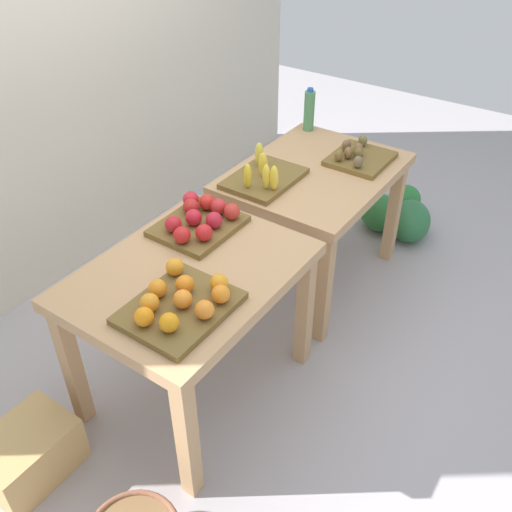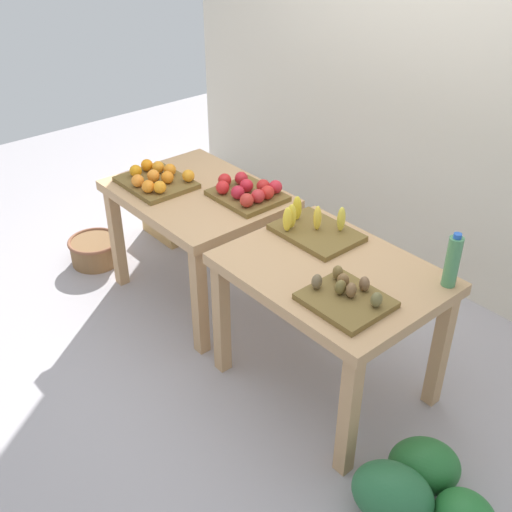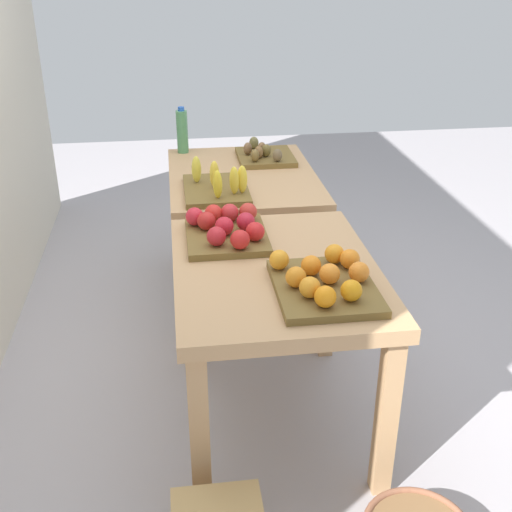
{
  "view_description": "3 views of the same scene",
  "coord_description": "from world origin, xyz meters",
  "px_view_note": "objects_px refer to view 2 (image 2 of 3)",
  "views": [
    {
      "loc": [
        -1.98,
        -1.33,
        2.27
      ],
      "look_at": [
        -0.07,
        -0.02,
        0.54
      ],
      "focal_mm": 39.31,
      "sensor_mm": 36.0,
      "label": 1
    },
    {
      "loc": [
        2.23,
        -1.91,
        2.41
      ],
      "look_at": [
        -0.03,
        0.02,
        0.54
      ],
      "focal_mm": 43.44,
      "sensor_mm": 36.0,
      "label": 2
    },
    {
      "loc": [
        -2.76,
        0.38,
        1.9
      ],
      "look_at": [
        -0.06,
        0.01,
        0.56
      ],
      "focal_mm": 44.74,
      "sensor_mm": 36.0,
      "label": 3
    }
  ],
  "objects_px": {
    "banana_crate": "(314,228)",
    "kiwi_bin": "(346,296)",
    "orange_bin": "(156,179)",
    "watermelon_pile": "(420,490)",
    "apple_bin": "(248,192)",
    "wicker_basket": "(95,250)",
    "display_table_left": "(198,207)",
    "display_table_right": "(331,287)",
    "cardboard_produce_box": "(172,219)",
    "water_bottle": "(452,261)"
  },
  "relations": [
    {
      "from": "orange_bin",
      "to": "watermelon_pile",
      "type": "height_order",
      "value": "orange_bin"
    },
    {
      "from": "display_table_right",
      "to": "orange_bin",
      "type": "bearing_deg",
      "value": -173.86
    },
    {
      "from": "apple_bin",
      "to": "kiwi_bin",
      "type": "bearing_deg",
      "value": -16.56
    },
    {
      "from": "banana_crate",
      "to": "kiwi_bin",
      "type": "height_order",
      "value": "banana_crate"
    },
    {
      "from": "display_table_right",
      "to": "wicker_basket",
      "type": "bearing_deg",
      "value": -169.72
    },
    {
      "from": "banana_crate",
      "to": "wicker_basket",
      "type": "xyz_separation_m",
      "value": [
        -1.64,
        -0.51,
        -0.7
      ]
    },
    {
      "from": "kiwi_bin",
      "to": "watermelon_pile",
      "type": "relative_size",
      "value": 0.57
    },
    {
      "from": "kiwi_bin",
      "to": "cardboard_produce_box",
      "type": "xyz_separation_m",
      "value": [
        -2.14,
        0.45,
        -0.66
      ]
    },
    {
      "from": "kiwi_bin",
      "to": "orange_bin",
      "type": "bearing_deg",
      "value": 179.68
    },
    {
      "from": "apple_bin",
      "to": "banana_crate",
      "type": "distance_m",
      "value": 0.55
    },
    {
      "from": "orange_bin",
      "to": "display_table_left",
      "type": "bearing_deg",
      "value": 33.4
    },
    {
      "from": "display_table_right",
      "to": "cardboard_produce_box",
      "type": "height_order",
      "value": "display_table_right"
    },
    {
      "from": "water_bottle",
      "to": "display_table_left",
      "type": "bearing_deg",
      "value": -168.84
    },
    {
      "from": "wicker_basket",
      "to": "display_table_left",
      "type": "bearing_deg",
      "value": 23.36
    },
    {
      "from": "cardboard_produce_box",
      "to": "banana_crate",
      "type": "bearing_deg",
      "value": -4.88
    },
    {
      "from": "watermelon_pile",
      "to": "water_bottle",
      "type": "bearing_deg",
      "value": 123.52
    },
    {
      "from": "kiwi_bin",
      "to": "cardboard_produce_box",
      "type": "distance_m",
      "value": 2.29
    },
    {
      "from": "display_table_left",
      "to": "watermelon_pile",
      "type": "bearing_deg",
      "value": -7.45
    },
    {
      "from": "kiwi_bin",
      "to": "watermelon_pile",
      "type": "distance_m",
      "value": 0.89
    },
    {
      "from": "wicker_basket",
      "to": "orange_bin",
      "type": "bearing_deg",
      "value": 19.18
    },
    {
      "from": "apple_bin",
      "to": "cardboard_produce_box",
      "type": "height_order",
      "value": "apple_bin"
    },
    {
      "from": "display_table_right",
      "to": "water_bottle",
      "type": "bearing_deg",
      "value": 34.64
    },
    {
      "from": "cardboard_produce_box",
      "to": "water_bottle",
      "type": "bearing_deg",
      "value": 0.22
    },
    {
      "from": "orange_bin",
      "to": "watermelon_pile",
      "type": "distance_m",
      "value": 2.26
    },
    {
      "from": "display_table_right",
      "to": "orange_bin",
      "type": "height_order",
      "value": "orange_bin"
    },
    {
      "from": "water_bottle",
      "to": "cardboard_produce_box",
      "type": "distance_m",
      "value": 2.48
    },
    {
      "from": "orange_bin",
      "to": "water_bottle",
      "type": "height_order",
      "value": "water_bottle"
    },
    {
      "from": "orange_bin",
      "to": "kiwi_bin",
      "type": "distance_m",
      "value": 1.57
    },
    {
      "from": "display_table_right",
      "to": "banana_crate",
      "type": "height_order",
      "value": "banana_crate"
    },
    {
      "from": "display_table_right",
      "to": "watermelon_pile",
      "type": "height_order",
      "value": "display_table_right"
    },
    {
      "from": "water_bottle",
      "to": "wicker_basket",
      "type": "relative_size",
      "value": 0.75
    },
    {
      "from": "display_table_left",
      "to": "kiwi_bin",
      "type": "bearing_deg",
      "value": -6.46
    },
    {
      "from": "apple_bin",
      "to": "wicker_basket",
      "type": "relative_size",
      "value": 1.14
    },
    {
      "from": "banana_crate",
      "to": "watermelon_pile",
      "type": "height_order",
      "value": "banana_crate"
    },
    {
      "from": "display_table_left",
      "to": "water_bottle",
      "type": "relative_size",
      "value": 3.79
    },
    {
      "from": "water_bottle",
      "to": "cardboard_produce_box",
      "type": "height_order",
      "value": "water_bottle"
    },
    {
      "from": "orange_bin",
      "to": "water_bottle",
      "type": "distance_m",
      "value": 1.84
    },
    {
      "from": "orange_bin",
      "to": "watermelon_pile",
      "type": "xyz_separation_m",
      "value": [
        2.16,
        -0.11,
        -0.67
      ]
    },
    {
      "from": "wicker_basket",
      "to": "cardboard_produce_box",
      "type": "relative_size",
      "value": 0.92
    },
    {
      "from": "banana_crate",
      "to": "wicker_basket",
      "type": "height_order",
      "value": "banana_crate"
    },
    {
      "from": "banana_crate",
      "to": "apple_bin",
      "type": "bearing_deg",
      "value": 179.75
    },
    {
      "from": "apple_bin",
      "to": "display_table_right",
      "type": "bearing_deg",
      "value": -11.08
    },
    {
      "from": "apple_bin",
      "to": "water_bottle",
      "type": "bearing_deg",
      "value": 6.46
    },
    {
      "from": "display_table_right",
      "to": "watermelon_pile",
      "type": "distance_m",
      "value": 1.0
    },
    {
      "from": "watermelon_pile",
      "to": "display_table_left",
      "type": "bearing_deg",
      "value": 172.55
    },
    {
      "from": "banana_crate",
      "to": "kiwi_bin",
      "type": "xyz_separation_m",
      "value": [
        0.52,
        -0.31,
        -0.01
      ]
    },
    {
      "from": "display_table_right",
      "to": "wicker_basket",
      "type": "height_order",
      "value": "display_table_right"
    },
    {
      "from": "watermelon_pile",
      "to": "display_table_right",
      "type": "bearing_deg",
      "value": 162.81
    },
    {
      "from": "kiwi_bin",
      "to": "water_bottle",
      "type": "height_order",
      "value": "water_bottle"
    },
    {
      "from": "apple_bin",
      "to": "watermelon_pile",
      "type": "height_order",
      "value": "apple_bin"
    }
  ]
}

